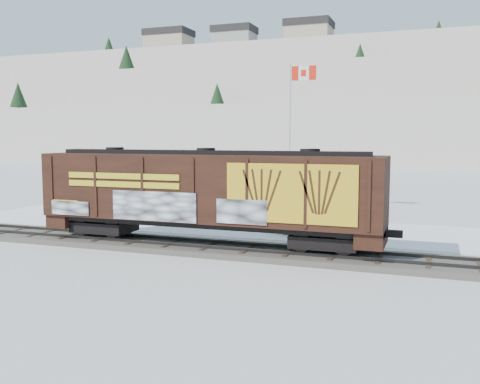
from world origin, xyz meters
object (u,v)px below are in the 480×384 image
at_px(hopper_railcar, 206,191).
at_px(car_dark, 319,222).
at_px(car_white, 331,222).
at_px(flagpole, 291,160).
at_px(car_silver, 175,209).

relative_size(hopper_railcar, car_dark, 3.73).
distance_m(car_white, car_dark, 1.05).
distance_m(hopper_railcar, car_dark, 8.00).
bearing_deg(hopper_railcar, flagpole, 87.30).
distance_m(car_silver, car_dark, 9.95).
relative_size(hopper_railcar, flagpole, 1.58).
distance_m(hopper_railcar, car_silver, 9.69).
relative_size(flagpole, car_dark, 2.35).
bearing_deg(car_dark, car_white, -151.91).
bearing_deg(hopper_railcar, car_white, 48.48).
distance_m(flagpole, car_white, 9.69).
distance_m(flagpole, car_silver, 9.29).
bearing_deg(flagpole, car_silver, -135.45).
relative_size(hopper_railcar, car_white, 3.41).
distance_m(hopper_railcar, flagpole, 13.83).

